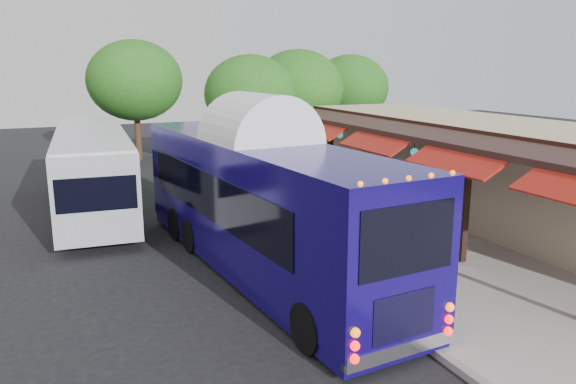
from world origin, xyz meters
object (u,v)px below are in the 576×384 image
city_bus (93,167)px  ped_a (296,208)px  ped_d (221,164)px  coach_bus (260,197)px  ped_b (301,190)px  ped_c (321,204)px

city_bus → ped_a: bearing=-45.8°
ped_d → coach_bus: bearing=75.5°
ped_b → ped_d: size_ratio=1.13×
ped_a → ped_b: ped_a is taller
city_bus → ped_c: bearing=-36.6°
ped_a → ped_c: size_ratio=1.21×
coach_bus → ped_b: 5.85m
coach_bus → ped_b: size_ratio=6.96×
ped_c → ped_b: bearing=-91.2°
ped_a → ped_c: 1.49m
city_bus → ped_a: (5.69, -6.63, -0.66)m
city_bus → ped_d: city_bus is taller
ped_d → city_bus: bearing=24.1°
coach_bus → city_bus: 9.50m
ped_b → ped_c: (-0.05, -1.78, -0.11)m
ped_b → city_bus: bearing=-45.8°
ped_b → ped_a: bearing=47.0°
ped_c → coach_bus: bearing=41.4°
ped_b → ped_d: 7.26m
ped_d → ped_c: bearing=92.7°
coach_bus → ped_b: (3.37, 4.67, -1.06)m
city_bus → ped_d: 6.87m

